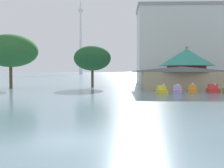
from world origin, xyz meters
The scene contains 11 objects.
ground_plane centered at (0.00, 0.00, 0.00)m, with size 2000.00×2000.00×0.00m, color slate.
pedal_boat_yellow centered at (8.94, 31.62, 0.46)m, with size 1.53×3.02×1.51m.
pedal_boat_lavender centered at (11.46, 32.20, 0.49)m, with size 1.70×2.51×1.45m.
pedal_boat_orange centered at (14.04, 33.19, 0.47)m, with size 1.86×2.63×1.56m.
pedal_boat_red centered at (17.12, 32.67, 0.55)m, with size 1.76×2.68×1.50m.
boathouse centered at (13.80, 40.81, 2.23)m, with size 15.65×7.76×4.29m.
green_roof_pavilion centered at (17.70, 54.70, 5.05)m, with size 12.71×12.71×9.29m.
shoreline_tree_tall_left centered at (-18.98, 42.73, 7.37)m, with size 10.66×10.66×10.56m.
shoreline_tree_mid centered at (-3.47, 47.73, 6.12)m, with size 7.80×7.80×8.75m.
background_building_block centered at (25.53, 76.59, 11.45)m, with size 36.55×14.68×22.87m.
distant_broadcast_tower centered at (-45.23, 326.42, 58.44)m, with size 6.14×6.14×142.10m.
Camera 1 is at (2.81, -14.10, 3.41)m, focal length 47.24 mm.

